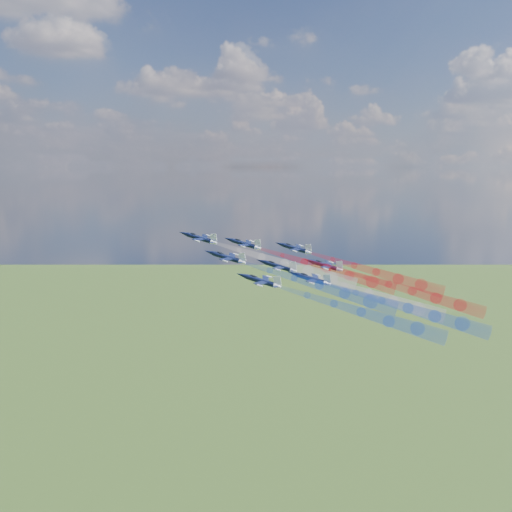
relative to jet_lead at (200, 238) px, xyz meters
name	(u,v)px	position (x,y,z in m)	size (l,w,h in m)	color
jet_lead	(200,238)	(0.00, 0.00, 0.00)	(10.04, 12.55, 3.35)	black
trail_lead	(285,264)	(19.50, -17.02, -6.68)	(4.18, 42.38, 4.18)	white
jet_inner_left	(227,257)	(1.85, -15.75, -3.89)	(10.04, 12.55, 3.35)	black
trail_inner_left	(319,286)	(21.34, -32.78, -10.57)	(4.18, 42.38, 4.18)	blue
jet_inner_right	(244,244)	(15.37, 1.53, -2.71)	(10.04, 12.55, 3.35)	black
trail_inner_right	(327,268)	(34.87, -15.49, -9.40)	(4.18, 42.38, 4.18)	red
jet_outer_left	(261,281)	(4.48, -31.18, -8.18)	(10.04, 12.55, 3.35)	black
trail_outer_left	(361,312)	(23.98, -48.20, -14.86)	(4.18, 42.38, 4.18)	blue
jet_center_third	(278,266)	(17.72, -16.43, -7.37)	(10.04, 12.55, 3.35)	black
trail_center_third	(369,293)	(37.22, -33.46, -14.06)	(4.18, 42.38, 4.18)	white
jet_outer_right	(295,248)	(32.57, -0.24, -4.90)	(10.04, 12.55, 3.35)	black
trail_outer_right	(376,272)	(52.07, -17.27, -11.59)	(4.18, 42.38, 4.18)	red
jet_rear_left	(311,279)	(20.58, -29.73, -9.17)	(10.04, 12.55, 3.35)	black
trail_rear_left	(408,308)	(40.08, -46.76, -15.86)	(4.18, 42.38, 4.18)	blue
jet_rear_right	(325,265)	(35.07, -14.28, -8.67)	(10.04, 12.55, 3.35)	black
trail_rear_right	(412,291)	(54.57, -31.30, -15.35)	(4.18, 42.38, 4.18)	red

